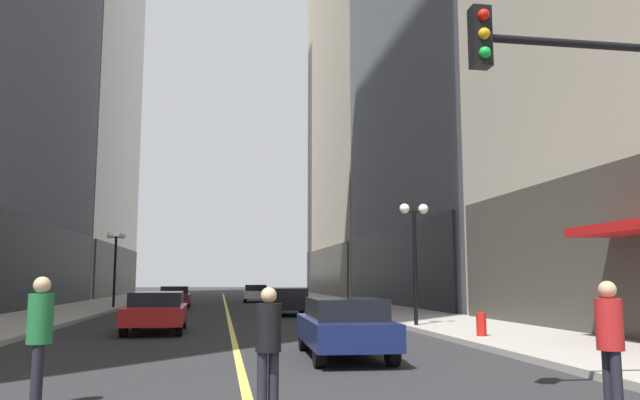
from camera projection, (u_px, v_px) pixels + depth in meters
name	position (u px, v px, depth m)	size (l,w,h in m)	color
ground_plane	(226.00, 307.00, 38.51)	(200.00, 200.00, 0.00)	#262628
sidewalk_left	(88.00, 307.00, 37.21)	(4.50, 78.00, 0.15)	#9E9991
sidewalk_right	(355.00, 305.00, 39.82)	(4.50, 78.00, 0.15)	#9E9991
lane_centre_stripe	(226.00, 307.00, 38.51)	(0.16, 70.00, 0.01)	#E5D64C
car_navy	(344.00, 325.00, 13.75)	(1.85, 4.33, 1.32)	#141E4C
car_red	(156.00, 310.00, 20.35)	(1.94, 4.44, 1.32)	#B21919
car_black	(288.00, 300.00, 29.90)	(1.95, 4.06, 1.32)	black
car_maroon	(175.00, 296.00, 37.05)	(1.85, 4.23, 1.32)	maroon
car_white	(255.00, 293.00, 47.27)	(1.96, 4.18, 1.32)	silver
pedestrian_in_black_coat	(268.00, 340.00, 8.13)	(0.43, 0.43, 1.64)	black
pedestrian_in_green_parka	(40.00, 330.00, 8.46)	(0.39, 0.39, 1.78)	black
pedestrian_in_red_jacket	(610.00, 337.00, 7.93)	(0.35, 0.35, 1.72)	black
traffic_light_near_right	(622.00, 142.00, 9.02)	(3.43, 0.35, 5.65)	black
street_lamp_left_far	(116.00, 253.00, 35.49)	(1.06, 0.36, 4.43)	black
street_lamp_right_mid	(414.00, 236.00, 21.97)	(1.06, 0.36, 4.43)	black
fire_hydrant_right	(481.00, 327.00, 17.40)	(0.28, 0.28, 0.80)	red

